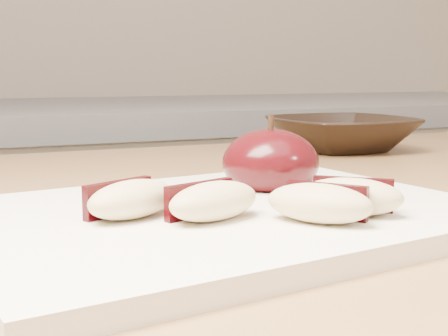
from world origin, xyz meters
name	(u,v)px	position (x,y,z in m)	size (l,w,h in m)	color
cutting_board	(224,217)	(0.00, 0.39, 0.91)	(0.32, 0.24, 0.01)	white
apple_half	(270,163)	(0.06, 0.44, 0.93)	(0.09, 0.09, 0.06)	black
apple_wedge_a	(131,199)	(-0.06, 0.39, 0.92)	(0.07, 0.05, 0.02)	#D3B986
apple_wedge_b	(212,201)	(-0.02, 0.37, 0.92)	(0.07, 0.05, 0.02)	#D3B986
apple_wedge_c	(320,203)	(0.03, 0.33, 0.92)	(0.06, 0.07, 0.02)	#D3B986
apple_wedge_d	(351,196)	(0.06, 0.34, 0.92)	(0.07, 0.06, 0.02)	#D3B986
bowl	(341,134)	(0.30, 0.69, 0.92)	(0.17, 0.17, 0.04)	black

